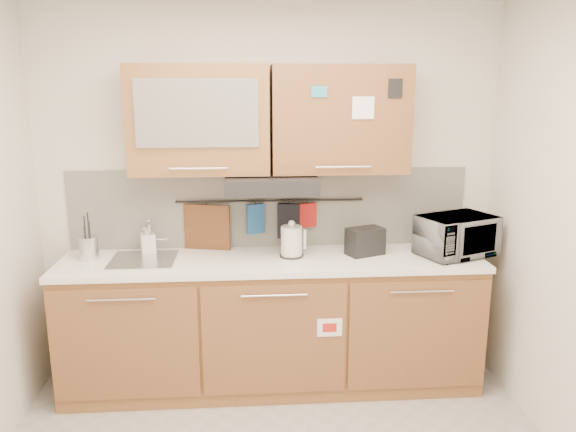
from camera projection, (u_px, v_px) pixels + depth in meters
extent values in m
plane|color=silver|center=(270.00, 194.00, 3.97)|extent=(3.20, 0.00, 3.20)
cube|color=brown|center=(272.00, 324.00, 3.87)|extent=(2.80, 0.60, 0.88)
cube|color=black|center=(273.00, 375.00, 3.96)|extent=(2.80, 0.54, 0.10)
cube|color=brown|center=(125.00, 345.00, 3.50)|extent=(0.91, 0.02, 0.74)
cylinder|color=silver|center=(121.00, 300.00, 3.40)|extent=(0.41, 0.01, 0.01)
cube|color=brown|center=(274.00, 340.00, 3.56)|extent=(0.91, 0.02, 0.74)
cylinder|color=silver|center=(274.00, 296.00, 3.47)|extent=(0.41, 0.01, 0.01)
cube|color=brown|center=(418.00, 335.00, 3.63)|extent=(0.91, 0.02, 0.74)
cylinder|color=silver|center=(422.00, 292.00, 3.53)|extent=(0.41, 0.01, 0.01)
cube|color=white|center=(272.00, 261.00, 3.76)|extent=(2.82, 0.62, 0.04)
cube|color=silver|center=(270.00, 208.00, 3.98)|extent=(2.80, 0.02, 0.56)
cube|color=brown|center=(199.00, 120.00, 3.65)|extent=(0.90, 0.35, 0.70)
cube|color=silver|center=(197.00, 113.00, 3.45)|extent=(0.76, 0.02, 0.42)
cube|color=brown|center=(339.00, 119.00, 3.71)|extent=(0.90, 0.35, 0.70)
cube|color=white|center=(363.00, 108.00, 3.53)|extent=(0.14, 0.00, 0.14)
cube|color=black|center=(271.00, 183.00, 3.70)|extent=(0.60, 0.46, 0.10)
cube|color=silver|center=(143.00, 261.00, 3.70)|extent=(0.42, 0.40, 0.03)
cylinder|color=silver|center=(149.00, 237.00, 3.83)|extent=(0.03, 0.03, 0.24)
cylinder|color=silver|center=(147.00, 225.00, 3.73)|extent=(0.02, 0.18, 0.02)
cylinder|color=black|center=(270.00, 201.00, 3.93)|extent=(1.30, 0.02, 0.02)
cylinder|color=silver|center=(89.00, 248.00, 3.71)|extent=(0.14, 0.14, 0.16)
cylinder|color=black|center=(86.00, 238.00, 3.70)|extent=(0.01, 0.01, 0.29)
cylinder|color=black|center=(90.00, 241.00, 3.68)|extent=(0.01, 0.01, 0.26)
cylinder|color=black|center=(89.00, 236.00, 3.71)|extent=(0.01, 0.01, 0.32)
cylinder|color=black|center=(85.00, 244.00, 3.68)|extent=(0.01, 0.01, 0.23)
cylinder|color=silver|center=(292.00, 241.00, 3.77)|extent=(0.18, 0.18, 0.21)
sphere|color=silver|center=(292.00, 224.00, 3.74)|extent=(0.05, 0.05, 0.05)
cube|color=silver|center=(304.00, 239.00, 3.80)|extent=(0.03, 0.03, 0.13)
cylinder|color=black|center=(292.00, 255.00, 3.79)|extent=(0.16, 0.16, 0.01)
cube|color=black|center=(365.00, 241.00, 3.82)|extent=(0.28, 0.23, 0.18)
cube|color=black|center=(360.00, 230.00, 3.78)|extent=(0.10, 0.12, 0.01)
cube|color=black|center=(371.00, 229.00, 3.82)|extent=(0.10, 0.12, 0.01)
imported|color=#999999|center=(456.00, 236.00, 3.79)|extent=(0.58, 0.50, 0.27)
imported|color=#999999|center=(148.00, 239.00, 3.84)|extent=(0.12, 0.12, 0.21)
cube|color=brown|center=(207.00, 233.00, 3.93)|extent=(0.32, 0.10, 0.40)
cube|color=#1E518D|center=(256.00, 219.00, 3.94)|extent=(0.13, 0.08, 0.21)
cube|color=black|center=(289.00, 221.00, 3.96)|extent=(0.17, 0.08, 0.25)
cube|color=#A91916|center=(307.00, 215.00, 3.96)|extent=(0.14, 0.07, 0.17)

